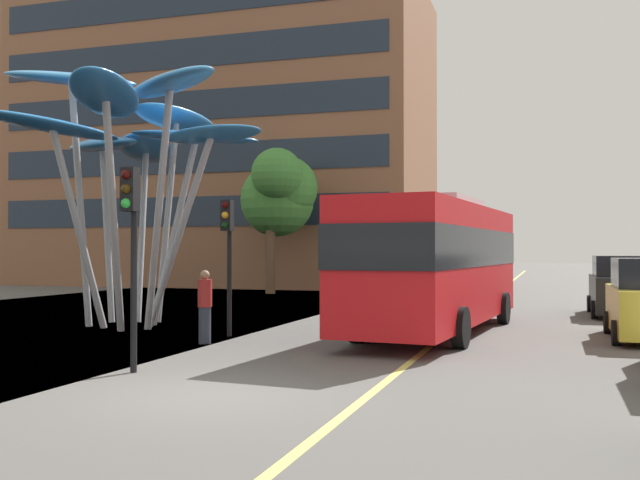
{
  "coord_description": "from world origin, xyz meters",
  "views": [
    {
      "loc": [
        5.07,
        -10.28,
        2.24
      ],
      "look_at": [
        -0.62,
        7.67,
        2.5
      ],
      "focal_mm": 41.02,
      "sensor_mm": 36.0,
      "label": 1
    }
  ],
  "objects_px": {
    "car_side_street": "(620,287)",
    "pedestrian": "(205,307)",
    "red_bus": "(437,259)",
    "leaf_sculpture": "(135,130)",
    "traffic_light_kerb_near": "(131,224)",
    "traffic_light_kerb_far": "(228,237)"
  },
  "relations": [
    {
      "from": "traffic_light_kerb_near",
      "to": "car_side_street",
      "type": "relative_size",
      "value": 0.82
    },
    {
      "from": "traffic_light_kerb_far",
      "to": "pedestrian",
      "type": "distance_m",
      "value": 2.21
    },
    {
      "from": "red_bus",
      "to": "traffic_light_kerb_far",
      "type": "height_order",
      "value": "red_bus"
    },
    {
      "from": "red_bus",
      "to": "pedestrian",
      "type": "distance_m",
      "value": 6.42
    },
    {
      "from": "red_bus",
      "to": "leaf_sculpture",
      "type": "distance_m",
      "value": 9.61
    },
    {
      "from": "leaf_sculpture",
      "to": "traffic_light_kerb_far",
      "type": "height_order",
      "value": "leaf_sculpture"
    },
    {
      "from": "red_bus",
      "to": "pedestrian",
      "type": "xyz_separation_m",
      "value": [
        -4.98,
        -3.89,
        -1.11
      ]
    },
    {
      "from": "traffic_light_kerb_near",
      "to": "traffic_light_kerb_far",
      "type": "bearing_deg",
      "value": 96.87
    },
    {
      "from": "red_bus",
      "to": "leaf_sculpture",
      "type": "height_order",
      "value": "leaf_sculpture"
    },
    {
      "from": "traffic_light_kerb_near",
      "to": "pedestrian",
      "type": "height_order",
      "value": "traffic_light_kerb_near"
    },
    {
      "from": "traffic_light_kerb_far",
      "to": "car_side_street",
      "type": "distance_m",
      "value": 14.04
    },
    {
      "from": "traffic_light_kerb_near",
      "to": "car_side_street",
      "type": "bearing_deg",
      "value": 57.79
    },
    {
      "from": "traffic_light_kerb_far",
      "to": "car_side_street",
      "type": "height_order",
      "value": "traffic_light_kerb_far"
    },
    {
      "from": "traffic_light_kerb_near",
      "to": "pedestrian",
      "type": "relative_size",
      "value": 2.13
    },
    {
      "from": "traffic_light_kerb_near",
      "to": "pedestrian",
      "type": "xyz_separation_m",
      "value": [
        -0.62,
        4.21,
        -1.82
      ]
    },
    {
      "from": "traffic_light_kerb_far",
      "to": "pedestrian",
      "type": "xyz_separation_m",
      "value": [
        0.06,
        -1.43,
        -1.68
      ]
    },
    {
      "from": "traffic_light_kerb_far",
      "to": "car_side_street",
      "type": "bearing_deg",
      "value": 42.91
    },
    {
      "from": "red_bus",
      "to": "traffic_light_kerb_near",
      "type": "xyz_separation_m",
      "value": [
        -4.36,
        -8.11,
        0.72
      ]
    },
    {
      "from": "leaf_sculpture",
      "to": "car_side_street",
      "type": "bearing_deg",
      "value": 29.59
    },
    {
      "from": "leaf_sculpture",
      "to": "car_side_street",
      "type": "distance_m",
      "value": 16.76
    },
    {
      "from": "traffic_light_kerb_near",
      "to": "traffic_light_kerb_far",
      "type": "distance_m",
      "value": 5.68
    },
    {
      "from": "car_side_street",
      "to": "pedestrian",
      "type": "distance_m",
      "value": 14.91
    }
  ]
}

